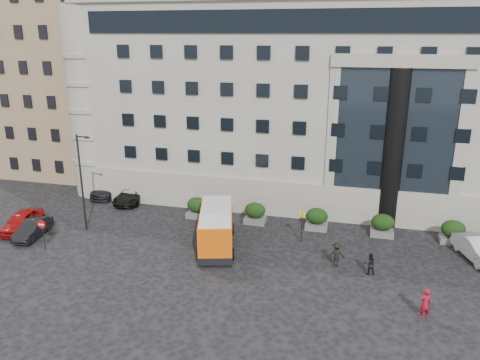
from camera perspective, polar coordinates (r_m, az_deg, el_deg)
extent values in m
plane|color=black|center=(33.57, -3.18, -10.06)|extent=(120.00, 120.00, 0.00)
cube|color=gray|center=(50.83, 10.91, 9.83)|extent=(44.00, 24.00, 18.00)
cylinder|color=black|center=(39.74, 18.16, 3.51)|extent=(1.80, 1.80, 13.00)
cube|color=#987B58|center=(58.88, -20.32, 11.07)|extent=(14.00, 14.00, 20.00)
cube|color=brown|center=(75.68, -14.53, 13.55)|extent=(13.00, 13.00, 22.00)
cube|color=#60605D|center=(41.37, -5.22, -4.23)|extent=(1.80, 1.20, 0.50)
ellipsoid|color=black|center=(41.04, -5.26, -3.04)|extent=(1.80, 1.26, 1.34)
cube|color=#60605D|center=(40.01, 1.84, -4.94)|extent=(1.80, 1.20, 0.50)
ellipsoid|color=black|center=(39.67, 1.85, -3.71)|extent=(1.80, 1.26, 1.34)
cube|color=#60605D|center=(39.30, 9.29, -5.60)|extent=(1.80, 1.20, 0.50)
ellipsoid|color=black|center=(38.95, 9.36, -4.36)|extent=(1.80, 1.26, 1.34)
cube|color=#60605D|center=(39.27, 16.90, -6.18)|extent=(1.80, 1.20, 0.50)
ellipsoid|color=black|center=(38.93, 17.02, -4.94)|extent=(1.80, 1.26, 1.34)
cube|color=#60605D|center=(39.93, 24.40, -6.64)|extent=(1.80, 1.20, 0.50)
ellipsoid|color=black|center=(39.59, 24.56, -5.42)|extent=(1.80, 1.26, 1.34)
cylinder|color=#262628|center=(39.53, -18.74, -0.39)|extent=(0.16, 0.16, 8.00)
cylinder|color=#262628|center=(38.34, -18.73, 5.04)|extent=(0.90, 0.12, 0.12)
cube|color=black|center=(38.11, -18.16, 4.94)|extent=(0.35, 0.18, 0.14)
cylinder|color=#262628|center=(36.42, 7.52, -5.72)|extent=(0.08, 0.08, 2.50)
cube|color=yellow|center=(36.03, 7.58, -4.19)|extent=(0.50, 0.06, 0.45)
cylinder|color=#262628|center=(38.04, -22.83, -6.23)|extent=(0.08, 0.08, 2.20)
cylinder|color=red|center=(37.66, -23.04, -5.01)|extent=(0.64, 0.05, 0.64)
cube|color=white|center=(37.63, -23.08, -5.03)|extent=(0.45, 0.04, 0.10)
cube|color=#EE5C0B|center=(35.31, -2.91, -5.54)|extent=(4.15, 7.32, 2.32)
cube|color=black|center=(35.82, -2.88, -7.40)|extent=(4.19, 7.37, 0.55)
cube|color=black|center=(35.22, -2.92, -5.21)|extent=(3.80, 5.86, 1.04)
cube|color=silver|center=(34.89, -2.94, -3.86)|extent=(3.94, 6.95, 0.18)
cylinder|color=black|center=(33.88, -5.03, -8.98)|extent=(0.51, 0.94, 0.90)
cylinder|color=black|center=(33.80, -0.96, -8.98)|extent=(0.51, 0.94, 0.90)
cylinder|color=black|center=(37.90, -4.59, -5.98)|extent=(0.51, 0.94, 0.90)
cylinder|color=black|center=(37.82, -0.97, -5.98)|extent=(0.51, 0.94, 0.90)
cube|color=#99220B|center=(55.99, -14.32, 2.52)|extent=(2.98, 4.01, 2.52)
cube|color=#99220B|center=(54.19, -16.04, 1.45)|extent=(2.49, 2.01, 1.71)
cube|color=black|center=(53.60, -16.57, 1.62)|extent=(1.90, 0.49, 0.81)
cylinder|color=black|center=(55.19, -16.78, 0.87)|extent=(0.42, 0.88, 0.85)
cylinder|color=black|center=(53.75, -15.02, 0.58)|extent=(0.42, 0.88, 0.85)
cylinder|color=black|center=(57.57, -14.58, 1.73)|extent=(0.42, 0.88, 0.85)
cylinder|color=black|center=(56.20, -12.84, 1.48)|extent=(0.42, 0.88, 0.85)
imported|color=#940B0A|center=(42.40, -25.05, -4.55)|extent=(2.51, 4.86, 1.58)
imported|color=black|center=(40.76, -23.93, -5.45)|extent=(1.96, 4.23, 1.34)
imported|color=black|center=(48.42, -15.45, -0.88)|extent=(2.46, 5.43, 1.54)
imported|color=black|center=(45.96, -13.19, -1.81)|extent=(2.90, 5.15, 1.36)
imported|color=silver|center=(37.71, 27.05, -7.52)|extent=(3.12, 5.12, 1.59)
imported|color=#A21023|center=(29.22, 21.64, -13.83)|extent=(0.79, 0.67, 1.85)
imported|color=black|center=(32.94, 15.54, -9.80)|extent=(0.88, 0.76, 1.54)
imported|color=black|center=(33.43, 11.68, -8.86)|extent=(1.20, 0.77, 1.76)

